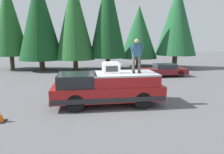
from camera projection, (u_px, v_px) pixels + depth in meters
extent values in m
plane|color=#565659|center=(116.00, 105.00, 10.26)|extent=(90.00, 90.00, 0.00)
cube|color=maroon|center=(108.00, 91.00, 10.29)|extent=(2.00, 5.50, 0.70)
cube|color=#232326|center=(108.00, 95.00, 10.32)|extent=(2.01, 5.39, 0.24)
cube|color=black|center=(77.00, 80.00, 9.96)|extent=(1.84, 1.87, 0.60)
cube|color=maroon|center=(125.00, 79.00, 10.30)|extent=(1.92, 3.19, 0.52)
cube|color=#A8AAAF|center=(125.00, 73.00, 10.25)|extent=(1.94, 3.19, 0.08)
cube|color=#232326|center=(54.00, 99.00, 9.96)|extent=(1.96, 0.16, 0.20)
cube|color=#B2B5BA|center=(158.00, 95.00, 10.71)|extent=(1.96, 0.16, 0.20)
cylinder|color=black|center=(75.00, 103.00, 9.29)|extent=(0.30, 0.84, 0.84)
cylinder|color=black|center=(77.00, 94.00, 10.95)|extent=(0.30, 0.84, 0.84)
cylinder|color=black|center=(142.00, 100.00, 9.73)|extent=(0.30, 0.84, 0.84)
cylinder|color=black|center=(134.00, 91.00, 11.39)|extent=(0.30, 0.84, 0.84)
cube|color=white|center=(111.00, 68.00, 10.04)|extent=(0.64, 0.84, 0.52)
cube|color=#2D2D30|center=(112.00, 69.00, 9.73)|extent=(0.01, 0.59, 0.29)
cube|color=#99999E|center=(111.00, 62.00, 9.99)|extent=(0.58, 0.76, 0.04)
cylinder|color=#423D38|center=(139.00, 65.00, 10.11)|extent=(0.15, 0.15, 0.84)
cube|color=black|center=(139.00, 72.00, 10.14)|extent=(0.26, 0.11, 0.08)
cylinder|color=#423D38|center=(133.00, 65.00, 10.07)|extent=(0.15, 0.15, 0.84)
cube|color=black|center=(133.00, 72.00, 10.10)|extent=(0.26, 0.11, 0.08)
cube|color=#335B7A|center=(137.00, 50.00, 9.96)|extent=(0.24, 0.40, 0.58)
sphere|color=tan|center=(137.00, 41.00, 9.88)|extent=(0.22, 0.22, 0.22)
cylinder|color=#335B7A|center=(142.00, 50.00, 9.97)|extent=(0.09, 0.23, 0.58)
cylinder|color=#335B7A|center=(132.00, 50.00, 9.90)|extent=(0.09, 0.23, 0.58)
cube|color=maroon|center=(164.00, 71.00, 18.50)|extent=(1.64, 4.10, 0.50)
cube|color=#282D38|center=(165.00, 66.00, 18.43)|extent=(1.31, 1.89, 0.42)
cylinder|color=black|center=(153.00, 75.00, 17.65)|extent=(0.20, 0.62, 0.62)
cylinder|color=black|center=(148.00, 72.00, 19.05)|extent=(0.20, 0.62, 0.62)
cylinder|color=black|center=(180.00, 74.00, 18.00)|extent=(0.20, 0.62, 0.62)
cylinder|color=black|center=(173.00, 72.00, 19.40)|extent=(0.20, 0.62, 0.62)
cube|color=black|center=(0.00, 121.00, 8.19)|extent=(0.47, 0.47, 0.03)
cylinder|color=#4C3826|center=(175.00, 62.00, 24.04)|extent=(0.56, 0.56, 1.57)
cone|color=#1E562D|center=(177.00, 20.00, 23.18)|extent=(4.65, 4.65, 8.03)
cylinder|color=#4C3826|center=(138.00, 62.00, 25.64)|extent=(0.56, 0.56, 1.06)
cone|color=#1E562D|center=(139.00, 32.00, 24.98)|extent=(4.63, 4.63, 6.40)
cylinder|color=#4C3826|center=(108.00, 63.00, 22.99)|extent=(0.49, 0.49, 1.36)
cone|color=#14421E|center=(108.00, 14.00, 22.02)|extent=(4.11, 4.11, 9.47)
cylinder|color=#4C3826|center=(76.00, 65.00, 22.52)|extent=(0.52, 0.52, 1.20)
cone|color=#235B28|center=(74.00, 19.00, 21.63)|extent=(4.33, 4.33, 8.73)
cylinder|color=#4C3826|center=(42.00, 65.00, 22.38)|extent=(0.56, 0.56, 1.17)
cone|color=#14421E|center=(39.00, 17.00, 21.47)|extent=(4.70, 4.70, 9.07)
cylinder|color=#4C3826|center=(12.00, 62.00, 23.10)|extent=(0.46, 0.46, 1.56)
cone|color=#235B28|center=(8.00, 18.00, 22.21)|extent=(3.82, 3.82, 8.29)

